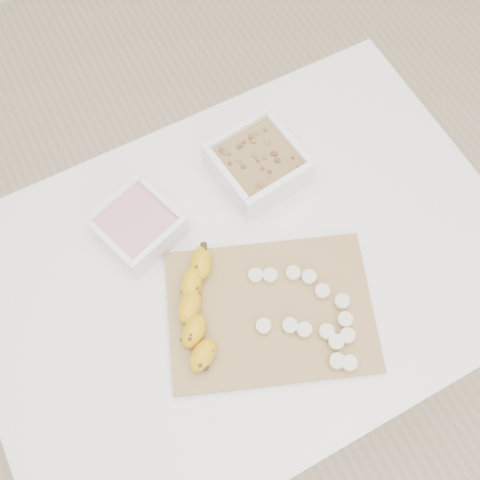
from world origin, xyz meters
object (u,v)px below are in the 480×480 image
bowl_yogurt (138,225)px  banana (198,310)px  bowl_granola (258,164)px  table (247,282)px  cutting_board (270,311)px

bowl_yogurt → banana: 0.20m
bowl_granola → banana: (-0.23, -0.21, -0.00)m
bowl_yogurt → bowl_granola: size_ratio=0.98×
banana → table: bearing=56.4°
table → cutting_board: 0.14m
bowl_yogurt → banana: bearing=-82.4°
bowl_granola → table: bearing=-123.8°
bowl_yogurt → banana: (0.03, -0.20, 0.00)m
table → cutting_board: cutting_board is taller
table → cutting_board: size_ratio=2.78×
bowl_yogurt → cutting_board: bowl_yogurt is taller
bowl_granola → cutting_board: bearing=-113.9°
bowl_yogurt → bowl_granola: (0.26, 0.01, 0.01)m
table → cutting_board: bearing=-93.5°
table → bowl_granola: bearing=56.2°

